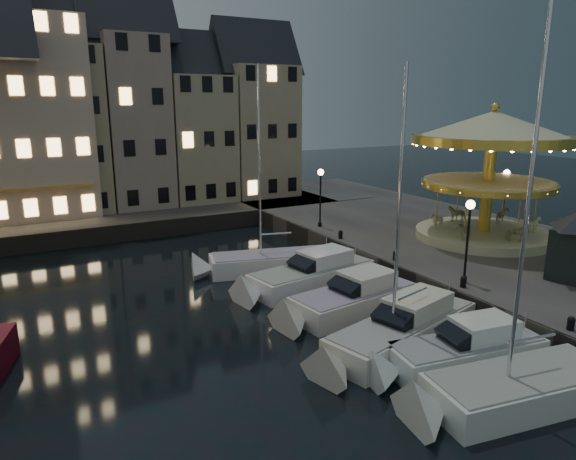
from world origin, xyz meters
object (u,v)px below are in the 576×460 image
bollard_a (571,323)px  motorboat_d (348,301)px  bollard_b (463,281)px  motorboat_f (264,264)px  streetlamp_c (320,189)px  motorboat_a (508,392)px  streetlamp_d (505,190)px  motorboat_e (307,277)px  motorboat_b (457,355)px  streetlamp_b (468,229)px  bollard_c (395,255)px  motorboat_c (398,332)px  carousel (491,151)px  bollard_d (341,234)px

bollard_a → motorboat_d: 9.49m
bollard_b → motorboat_f: size_ratio=0.05×
bollard_b → motorboat_f: 11.79m
streetlamp_c → motorboat_a: 21.56m
streetlamp_d → motorboat_e: 17.15m
streetlamp_c → motorboat_b: 18.95m
streetlamp_b → motorboat_b: (-5.08, -4.44, -3.38)m
motorboat_d → motorboat_b: bearing=-85.4°
bollard_c → motorboat_f: (-5.80, 5.21, -1.07)m
streetlamp_c → bollard_c: 9.34m
bollard_c → streetlamp_b: bearing=-82.4°
bollard_c → motorboat_c: 8.26m
motorboat_a → motorboat_f: (-0.97, 16.78, -0.01)m
motorboat_a → motorboat_c: 5.23m
motorboat_c → carousel: motorboat_c is taller
streetlamp_b → bollard_a: size_ratio=7.32×
streetlamp_b → carousel: size_ratio=0.42×
bollard_a → motorboat_f: 16.78m
streetlamp_d → bollard_c: 12.40m
carousel → motorboat_f: bearing=163.2°
bollard_d → streetlamp_d: bearing=-14.1°
bollard_a → motorboat_c: 6.70m
streetlamp_b → motorboat_a: 9.58m
streetlamp_d → bollard_a: streetlamp_d is taller
streetlamp_c → motorboat_f: size_ratio=0.36×
motorboat_c → motorboat_b: bearing=-74.7°
motorboat_d → motorboat_e: (0.10, 4.08, 0.00)m
motorboat_e → motorboat_f: 3.73m
streetlamp_c → carousel: 11.50m
bollard_a → motorboat_e: bearing=112.0°
streetlamp_b → carousel: 9.88m
bollard_c → motorboat_f: 7.87m
bollard_b → bollard_c: same height
bollard_b → motorboat_a: bearing=-126.3°
bollard_d → motorboat_a: size_ratio=0.04×
streetlamp_c → motorboat_c: bearing=-110.6°
bollard_b → motorboat_e: size_ratio=0.07×
motorboat_e → motorboat_f: size_ratio=0.74×
bollard_a → bollard_b: (0.00, 5.50, 0.00)m
bollard_c → motorboat_e: (-4.89, 1.59, -0.96)m
bollard_a → bollard_b: size_ratio=1.00×
bollard_a → bollard_c: bearing=90.0°
motorboat_b → carousel: bearing=37.9°
streetlamp_d → bollard_a: (-11.90, -13.00, -2.41)m
bollard_a → bollard_c: same height
bollard_c → motorboat_c: motorboat_c is taller
bollard_a → bollard_b: 5.50m
motorboat_a → motorboat_e: bearing=90.3°
bollard_b → motorboat_a: (-4.83, -6.57, -1.06)m
motorboat_a → motorboat_b: size_ratio=1.77×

